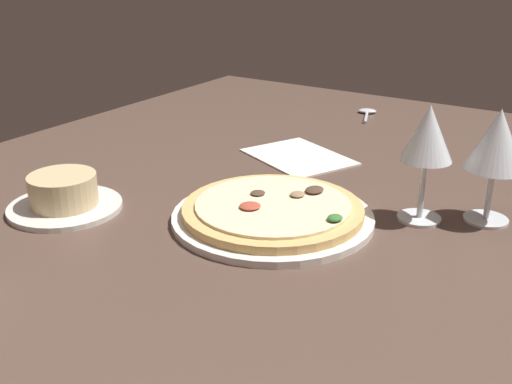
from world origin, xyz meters
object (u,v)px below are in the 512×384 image
at_px(ramekin_on_saucer, 64,196).
at_px(spoon, 367,113).
at_px(paper_menu, 299,157).
at_px(wine_glass_far, 497,143).
at_px(pizza_main, 273,213).
at_px(wine_glass_near, 428,137).

bearing_deg(ramekin_on_saucer, spoon, -11.75).
height_order(ramekin_on_saucer, paper_menu, ramekin_on_saucer).
relative_size(wine_glass_far, spoon, 1.47).
height_order(pizza_main, wine_glass_far, wine_glass_far).
bearing_deg(wine_glass_far, pizza_main, 122.86).
bearing_deg(ramekin_on_saucer, wine_glass_near, -60.99).
distance_m(pizza_main, ramekin_on_saucer, 0.30).
bearing_deg(wine_glass_far, paper_menu, 74.81).
xyz_separation_m(wine_glass_far, paper_menu, (0.09, 0.35, -0.11)).
xyz_separation_m(ramekin_on_saucer, wine_glass_near, (0.24, -0.44, 0.10)).
xyz_separation_m(pizza_main, spoon, (0.59, 0.12, -0.01)).
height_order(wine_glass_near, spoon, wine_glass_near).
distance_m(wine_glass_near, spoon, 0.57).
relative_size(pizza_main, paper_menu, 1.54).
distance_m(ramekin_on_saucer, wine_glass_near, 0.51).
distance_m(wine_glass_near, paper_menu, 0.33).
distance_m(ramekin_on_saucer, spoon, 0.74).
bearing_deg(wine_glass_near, pizza_main, 124.06).
bearing_deg(spoon, wine_glass_far, -139.90).
bearing_deg(paper_menu, ramekin_on_saucer, -179.28).
height_order(pizza_main, wine_glass_near, wine_glass_near).
bearing_deg(ramekin_on_saucer, wine_glass_far, -60.81).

